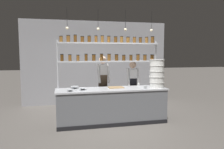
{
  "coord_description": "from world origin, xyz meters",
  "views": [
    {
      "loc": [
        -1.28,
        -5.53,
        1.84
      ],
      "look_at": [
        0.05,
        0.2,
        1.27
      ],
      "focal_mm": 35.0,
      "sensor_mm": 36.0,
      "label": 1
    }
  ],
  "objects_px": {
    "cutting_board": "(116,87)",
    "prep_bowl_near_left": "(83,89)",
    "spice_shelf_unit": "(109,53)",
    "container_stack": "(157,74)",
    "prep_bowl_center_front": "(70,90)",
    "chef_center": "(133,84)",
    "chef_left": "(103,81)",
    "prep_bowl_center_back": "(75,87)",
    "serving_cup_front": "(145,88)"
  },
  "relations": [
    {
      "from": "prep_bowl_near_left",
      "to": "spice_shelf_unit",
      "type": "bearing_deg",
      "value": 26.36
    },
    {
      "from": "serving_cup_front",
      "to": "chef_left",
      "type": "bearing_deg",
      "value": 131.34
    },
    {
      "from": "container_stack",
      "to": "prep_bowl_near_left",
      "type": "height_order",
      "value": "container_stack"
    },
    {
      "from": "spice_shelf_unit",
      "to": "chef_left",
      "type": "bearing_deg",
      "value": 104.84
    },
    {
      "from": "chef_center",
      "to": "prep_bowl_center_front",
      "type": "distance_m",
      "value": 2.03
    },
    {
      "from": "container_stack",
      "to": "prep_bowl_center_back",
      "type": "xyz_separation_m",
      "value": [
        -2.17,
        0.34,
        -0.35
      ]
    },
    {
      "from": "spice_shelf_unit",
      "to": "prep_bowl_near_left",
      "type": "bearing_deg",
      "value": -153.64
    },
    {
      "from": "spice_shelf_unit",
      "to": "container_stack",
      "type": "xyz_separation_m",
      "value": [
        1.21,
        -0.46,
        -0.55
      ]
    },
    {
      "from": "spice_shelf_unit",
      "to": "cutting_board",
      "type": "bearing_deg",
      "value": -62.19
    },
    {
      "from": "cutting_board",
      "to": "prep_bowl_center_front",
      "type": "xyz_separation_m",
      "value": [
        -1.23,
        -0.27,
        0.01
      ]
    },
    {
      "from": "prep_bowl_near_left",
      "to": "chef_center",
      "type": "bearing_deg",
      "value": 23.38
    },
    {
      "from": "container_stack",
      "to": "cutting_board",
      "type": "distance_m",
      "value": 1.16
    },
    {
      "from": "spice_shelf_unit",
      "to": "prep_bowl_center_front",
      "type": "height_order",
      "value": "spice_shelf_unit"
    },
    {
      "from": "chef_left",
      "to": "prep_bowl_near_left",
      "type": "relative_size",
      "value": 8.59
    },
    {
      "from": "prep_bowl_near_left",
      "to": "serving_cup_front",
      "type": "distance_m",
      "value": 1.6
    },
    {
      "from": "chef_left",
      "to": "serving_cup_front",
      "type": "height_order",
      "value": "chef_left"
    },
    {
      "from": "spice_shelf_unit",
      "to": "prep_bowl_near_left",
      "type": "relative_size",
      "value": 13.64
    },
    {
      "from": "chef_center",
      "to": "prep_bowl_center_front",
      "type": "relative_size",
      "value": 9.65
    },
    {
      "from": "chef_left",
      "to": "prep_bowl_center_front",
      "type": "height_order",
      "value": "chef_left"
    },
    {
      "from": "chef_center",
      "to": "cutting_board",
      "type": "xyz_separation_m",
      "value": [
        -0.65,
        -0.53,
        0.02
      ]
    },
    {
      "from": "chef_left",
      "to": "container_stack",
      "type": "bearing_deg",
      "value": -41.4
    },
    {
      "from": "chef_left",
      "to": "prep_bowl_center_front",
      "type": "bearing_deg",
      "value": -145.52
    },
    {
      "from": "chef_left",
      "to": "prep_bowl_center_front",
      "type": "distance_m",
      "value": 1.35
    },
    {
      "from": "cutting_board",
      "to": "serving_cup_front",
      "type": "bearing_deg",
      "value": -30.12
    },
    {
      "from": "cutting_board",
      "to": "prep_bowl_near_left",
      "type": "xyz_separation_m",
      "value": [
        -0.91,
        -0.15,
        0.02
      ]
    },
    {
      "from": "chef_left",
      "to": "chef_center",
      "type": "distance_m",
      "value": 0.9
    },
    {
      "from": "spice_shelf_unit",
      "to": "chef_center",
      "type": "xyz_separation_m",
      "value": [
        0.77,
        0.29,
        -0.94
      ]
    },
    {
      "from": "container_stack",
      "to": "prep_bowl_center_front",
      "type": "bearing_deg",
      "value": -178.71
    },
    {
      "from": "chef_left",
      "to": "cutting_board",
      "type": "height_order",
      "value": "chef_left"
    },
    {
      "from": "container_stack",
      "to": "cutting_board",
      "type": "relative_size",
      "value": 1.89
    },
    {
      "from": "chef_center",
      "to": "serving_cup_front",
      "type": "bearing_deg",
      "value": -81.87
    },
    {
      "from": "prep_bowl_center_front",
      "to": "prep_bowl_center_back",
      "type": "distance_m",
      "value": 0.42
    },
    {
      "from": "spice_shelf_unit",
      "to": "chef_center",
      "type": "height_order",
      "value": "spice_shelf_unit"
    },
    {
      "from": "container_stack",
      "to": "prep_bowl_center_front",
      "type": "xyz_separation_m",
      "value": [
        -2.3,
        -0.05,
        -0.36
      ]
    },
    {
      "from": "prep_bowl_center_back",
      "to": "chef_left",
      "type": "bearing_deg",
      "value": 31.14
    },
    {
      "from": "serving_cup_front",
      "to": "prep_bowl_center_front",
      "type": "bearing_deg",
      "value": 176.23
    },
    {
      "from": "spice_shelf_unit",
      "to": "container_stack",
      "type": "height_order",
      "value": "spice_shelf_unit"
    },
    {
      "from": "chef_center",
      "to": "prep_bowl_center_back",
      "type": "xyz_separation_m",
      "value": [
        -1.74,
        -0.4,
        0.03
      ]
    },
    {
      "from": "spice_shelf_unit",
      "to": "container_stack",
      "type": "relative_size",
      "value": 3.7
    },
    {
      "from": "prep_bowl_center_front",
      "to": "prep_bowl_near_left",
      "type": "bearing_deg",
      "value": 21.09
    },
    {
      "from": "container_stack",
      "to": "chef_center",
      "type": "bearing_deg",
      "value": 120.13
    },
    {
      "from": "chef_center",
      "to": "prep_bowl_near_left",
      "type": "height_order",
      "value": "chef_center"
    },
    {
      "from": "chef_center",
      "to": "prep_bowl_center_back",
      "type": "bearing_deg",
      "value": -160.93
    },
    {
      "from": "container_stack",
      "to": "cutting_board",
      "type": "bearing_deg",
      "value": 168.64
    },
    {
      "from": "prep_bowl_near_left",
      "to": "serving_cup_front",
      "type": "height_order",
      "value": "serving_cup_front"
    },
    {
      "from": "chef_center",
      "to": "prep_bowl_center_front",
      "type": "bearing_deg",
      "value": -150.87
    },
    {
      "from": "serving_cup_front",
      "to": "spice_shelf_unit",
      "type": "bearing_deg",
      "value": 141.79
    },
    {
      "from": "chef_left",
      "to": "serving_cup_front",
      "type": "distance_m",
      "value": 1.38
    },
    {
      "from": "spice_shelf_unit",
      "to": "prep_bowl_center_back",
      "type": "xyz_separation_m",
      "value": [
        -0.96,
        -0.11,
        -0.9
      ]
    },
    {
      "from": "chef_center",
      "to": "container_stack",
      "type": "bearing_deg",
      "value": -53.74
    }
  ]
}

